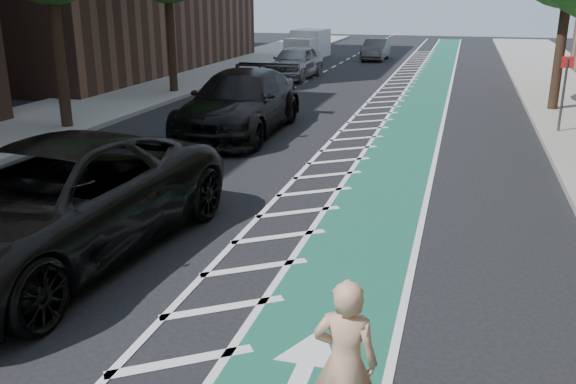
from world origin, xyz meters
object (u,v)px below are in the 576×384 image
(skateboarder, at_px, (345,363))
(suv_far, at_px, (240,103))
(suv_near, at_px, (50,203))
(barrel_a, at_px, (236,124))

(skateboarder, height_order, suv_far, suv_far)
(suv_near, height_order, barrel_a, suv_near)
(suv_far, bearing_deg, suv_near, -89.24)
(suv_far, relative_size, barrel_a, 7.53)
(suv_far, xyz_separation_m, barrel_a, (0.05, -0.58, -0.56))
(skateboarder, bearing_deg, suv_near, -30.35)
(skateboarder, bearing_deg, suv_far, -66.67)
(suv_near, relative_size, barrel_a, 7.93)
(barrel_a, bearing_deg, skateboarder, -65.09)
(suv_near, distance_m, suv_far, 10.13)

